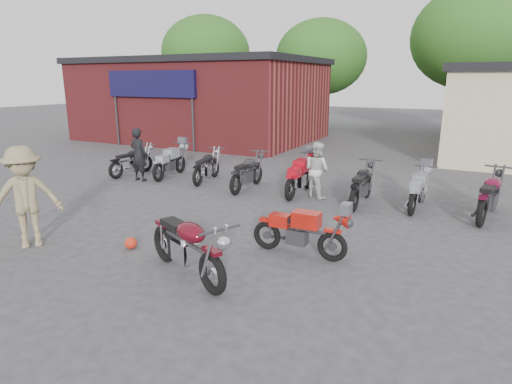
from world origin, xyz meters
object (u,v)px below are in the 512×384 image
at_px(person_dark, 139,155).
at_px(row_bike_2, 207,165).
at_px(helmet, 131,243).
at_px(person_tan, 26,197).
at_px(row_bike_0, 132,159).
at_px(row_bike_1, 170,160).
at_px(row_bike_6, 419,188).
at_px(row_bike_4, 300,174).
at_px(vintage_motorcycle, 187,242).
at_px(person_light, 317,170).
at_px(row_bike_3, 247,170).
at_px(row_bike_5, 362,182).
at_px(row_bike_7, 490,193).
at_px(sportbike, 301,229).

relative_size(person_dark, row_bike_2, 0.92).
distance_m(helmet, person_tan, 2.21).
distance_m(helmet, row_bike_0, 6.91).
xyz_separation_m(row_bike_1, row_bike_6, (7.92, 0.00, -0.03)).
bearing_deg(row_bike_4, helmet, 163.12).
relative_size(vintage_motorcycle, helmet, 8.85).
bearing_deg(person_light, person_dark, 29.42).
bearing_deg(person_dark, person_tan, 111.18).
height_order(row_bike_0, row_bike_2, row_bike_0).
height_order(row_bike_3, row_bike_5, row_bike_5).
xyz_separation_m(row_bike_1, row_bike_3, (3.10, -0.25, 0.00)).
bearing_deg(vintage_motorcycle, row_bike_7, 76.72).
distance_m(person_light, row_bike_5, 1.32).
distance_m(sportbike, person_light, 4.20).
bearing_deg(sportbike, row_bike_6, 69.20).
bearing_deg(row_bike_5, sportbike, 176.98).
height_order(row_bike_1, row_bike_5, row_bike_5).
height_order(sportbike, row_bike_2, row_bike_2).
distance_m(person_dark, row_bike_6, 8.51).
bearing_deg(vintage_motorcycle, row_bike_0, 163.05).
xyz_separation_m(helmet, row_bike_3, (-0.21, 5.17, 0.46)).
xyz_separation_m(row_bike_0, row_bike_5, (7.91, 0.08, 0.04)).
distance_m(person_tan, row_bike_4, 6.97).
bearing_deg(vintage_motorcycle, row_bike_2, 145.14).
xyz_separation_m(person_dark, row_bike_5, (7.09, 0.62, -0.27)).
distance_m(sportbike, row_bike_1, 7.64).
height_order(person_dark, row_bike_2, person_dark).
bearing_deg(sportbike, row_bike_7, 52.12).
bearing_deg(sportbike, row_bike_5, 86.90).
distance_m(sportbike, row_bike_2, 6.50).
relative_size(helmet, row_bike_7, 0.12).
height_order(person_dark, row_bike_6, person_dark).
relative_size(sportbike, row_bike_7, 0.84).
relative_size(row_bike_4, row_bike_6, 1.11).
bearing_deg(row_bike_2, person_tan, 170.20).
bearing_deg(row_bike_0, row_bike_3, -85.08).
bearing_deg(row_bike_3, person_light, -90.06).
bearing_deg(row_bike_2, row_bike_1, 81.46).
height_order(sportbike, row_bike_7, row_bike_7).
relative_size(person_dark, row_bike_4, 0.83).
relative_size(person_dark, row_bike_3, 0.87).
bearing_deg(person_light, row_bike_7, -156.43).
bearing_deg(vintage_motorcycle, row_bike_4, 117.28).
distance_m(person_tan, row_bike_6, 8.99).
bearing_deg(person_dark, row_bike_2, -154.58).
xyz_separation_m(row_bike_2, row_bike_3, (1.65, -0.28, 0.03)).
bearing_deg(person_dark, sportbike, 155.04).
relative_size(vintage_motorcycle, sportbike, 1.21).
height_order(row_bike_2, row_bike_6, row_bike_2).
distance_m(helmet, person_light, 5.64).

